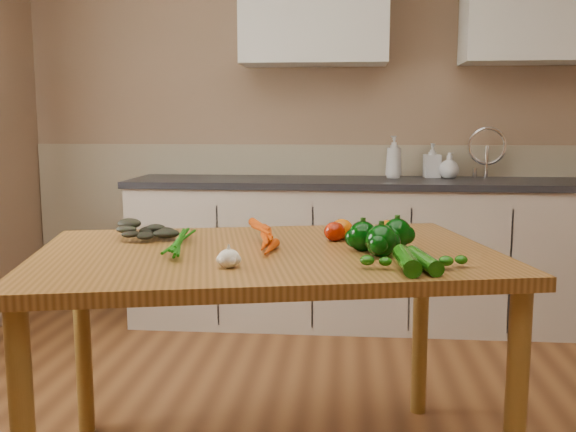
% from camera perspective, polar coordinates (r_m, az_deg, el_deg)
% --- Properties ---
extents(room, '(4.04, 5.04, 2.64)m').
position_cam_1_polar(room, '(1.93, 2.01, 8.43)').
color(room, brown).
rests_on(room, ground).
extents(counter_run, '(2.84, 0.64, 1.14)m').
position_cam_1_polar(counter_run, '(4.02, 6.58, -3.04)').
color(counter_run, '#BCAD9D').
rests_on(counter_run, ground).
extents(upper_cabinets, '(2.15, 0.35, 0.70)m').
position_cam_1_polar(upper_cabinets, '(4.15, 11.25, 17.94)').
color(upper_cabinets, silver).
rests_on(upper_cabinets, room).
extents(table, '(1.70, 1.29, 0.82)m').
position_cam_1_polar(table, '(2.19, -1.91, -5.35)').
color(table, '#94602A').
rests_on(table, ground).
extents(soap_bottle_a, '(0.13, 0.13, 0.26)m').
position_cam_1_polar(soap_bottle_a, '(4.06, 9.39, 5.20)').
color(soap_bottle_a, silver).
rests_on(soap_bottle_a, counter_run).
extents(soap_bottle_b, '(0.11, 0.11, 0.22)m').
position_cam_1_polar(soap_bottle_b, '(4.16, 12.69, 4.84)').
color(soap_bottle_b, silver).
rests_on(soap_bottle_b, counter_run).
extents(soap_bottle_c, '(0.17, 0.17, 0.16)m').
position_cam_1_polar(soap_bottle_c, '(4.13, 14.14, 4.37)').
color(soap_bottle_c, silver).
rests_on(soap_bottle_c, counter_run).
extents(carrot_bunch, '(0.32, 0.27, 0.08)m').
position_cam_1_polar(carrot_bunch, '(2.20, -4.51, -1.84)').
color(carrot_bunch, '#D14304').
rests_on(carrot_bunch, table).
extents(leafy_greens, '(0.22, 0.20, 0.11)m').
position_cam_1_polar(leafy_greens, '(2.40, -12.33, -0.79)').
color(leafy_greens, black).
rests_on(leafy_greens, table).
extents(garlic_bulb, '(0.07, 0.07, 0.06)m').
position_cam_1_polar(garlic_bulb, '(1.91, -5.29, -3.76)').
color(garlic_bulb, white).
rests_on(garlic_bulb, table).
extents(pepper_a, '(0.10, 0.10, 0.10)m').
position_cam_1_polar(pepper_a, '(2.16, 6.66, -1.80)').
color(pepper_a, '#023004').
rests_on(pepper_a, table).
extents(pepper_b, '(0.10, 0.10, 0.10)m').
position_cam_1_polar(pepper_b, '(2.23, 9.67, -1.53)').
color(pepper_b, '#023004').
rests_on(pepper_b, table).
extents(pepper_c, '(0.10, 0.10, 0.10)m').
position_cam_1_polar(pepper_c, '(2.07, 8.29, -2.21)').
color(pepper_c, '#023004').
rests_on(pepper_c, table).
extents(tomato_a, '(0.08, 0.08, 0.07)m').
position_cam_1_polar(tomato_a, '(2.33, 4.16, -1.38)').
color(tomato_a, '#911502').
rests_on(tomato_a, table).
extents(tomato_b, '(0.08, 0.08, 0.08)m').
position_cam_1_polar(tomato_b, '(2.37, 4.80, -1.16)').
color(tomato_b, '#D15B05').
rests_on(tomato_b, table).
extents(tomato_c, '(0.08, 0.08, 0.07)m').
position_cam_1_polar(tomato_c, '(2.37, 8.83, -1.25)').
color(tomato_c, '#D15B05').
rests_on(tomato_c, table).
extents(zucchini_a, '(0.09, 0.23, 0.05)m').
position_cam_1_polar(zucchini_a, '(1.93, 11.95, -3.89)').
color(zucchini_a, '#104807').
rests_on(zucchini_a, table).
extents(zucchini_b, '(0.07, 0.23, 0.05)m').
position_cam_1_polar(zucchini_b, '(1.90, 10.49, -3.91)').
color(zucchini_b, '#104807').
rests_on(zucchini_b, table).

